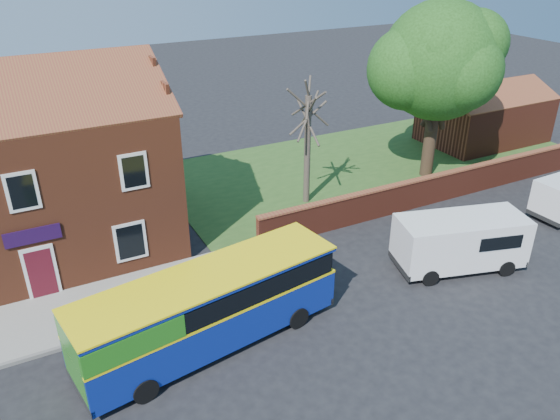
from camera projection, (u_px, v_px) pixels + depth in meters
ground at (294, 356)px, 18.50m from camera, size 120.00×120.00×0.00m
pavement at (53, 320)px, 20.12m from camera, size 18.00×3.50×0.12m
kerb at (59, 349)px, 18.74m from camera, size 18.00×0.15×0.14m
grass_strip at (375, 162)px, 34.14m from camera, size 26.00×12.00×0.04m
shop_building at (19, 182)px, 23.14m from camera, size 12.30×8.13×10.50m
boundary_wall at (444, 186)px, 29.04m from camera, size 22.00×0.38×1.60m
outbuilding at (484, 118)px, 37.14m from camera, size 8.20×5.06×4.17m
bus at (202, 309)px, 18.23m from camera, size 9.53×3.77×2.83m
van_near at (460, 240)px, 22.87m from camera, size 5.74×3.52×2.35m
large_tree at (439, 64)px, 29.65m from camera, size 8.13×6.43×9.91m
bare_tree at (307, 145)px, 27.74m from camera, size 2.36×2.81×6.30m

